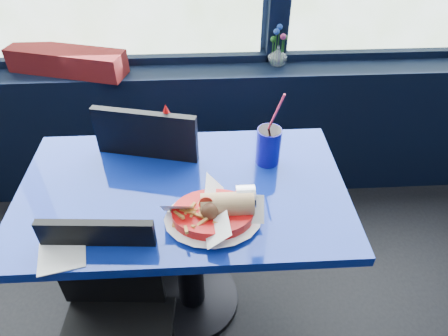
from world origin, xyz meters
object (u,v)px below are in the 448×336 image
near_table (185,221)px  food_basket (215,213)px  planter_box (67,61)px  soda_cup (269,145)px  chair_near_back (150,174)px  chair_near_front (111,317)px  ketchup_bottle (169,134)px  flower_vase (278,53)px

near_table → food_basket: food_basket is taller
planter_box → soda_cup: 1.18m
chair_near_back → near_table: bearing=131.6°
chair_near_front → food_basket: bearing=30.5°
chair_near_back → ketchup_bottle: size_ratio=4.03×
flower_vase → ketchup_bottle: size_ratio=0.90×
chair_near_back → food_basket: chair_near_back is taller
chair_near_front → flower_vase: bearing=63.0°
planter_box → ketchup_bottle: size_ratio=2.54×
near_table → chair_near_back: 0.36m
near_table → chair_near_back: size_ratio=1.26×
chair_near_back → planter_box: size_ratio=1.58×
flower_vase → soda_cup: (-0.15, -0.74, -0.04)m
chair_near_back → food_basket: size_ratio=2.64×
chair_near_back → planter_box: chair_near_back is taller
food_basket → flower_vase: bearing=95.1°
chair_near_back → soda_cup: bearing=173.7°
planter_box → soda_cup: size_ratio=1.90×
near_table → chair_near_back: (-0.17, 0.32, -0.02)m
chair_near_front → chair_near_back: chair_near_back is taller
chair_near_back → soda_cup: 0.60m
chair_near_back → flower_vase: 0.91m
planter_box → chair_near_front: bearing=-57.6°
ketchup_bottle → flower_vase: bearing=51.8°
ketchup_bottle → chair_near_front: bearing=-110.0°
planter_box → soda_cup: bearing=-21.4°
chair_near_front → ketchup_bottle: 0.69m
near_table → chair_near_front: bearing=-125.5°
ketchup_bottle → chair_near_back: bearing=134.0°
near_table → chair_near_front: 0.44m
chair_near_front → food_basket: size_ratio=2.34×
near_table → chair_near_front: (-0.25, -0.35, -0.08)m
planter_box → ketchup_bottle: 0.86m
planter_box → soda_cup: soda_cup is taller
chair_near_front → soda_cup: soda_cup is taller
chair_near_back → flower_vase: size_ratio=4.47×
chair_near_front → food_basket: (0.36, 0.18, 0.30)m
near_table → flower_vase: size_ratio=5.64×
near_table → soda_cup: (0.33, 0.14, 0.26)m
near_table → planter_box: (-0.60, 0.86, 0.29)m
chair_near_back → flower_vase: flower_vase is taller
food_basket → soda_cup: soda_cup is taller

